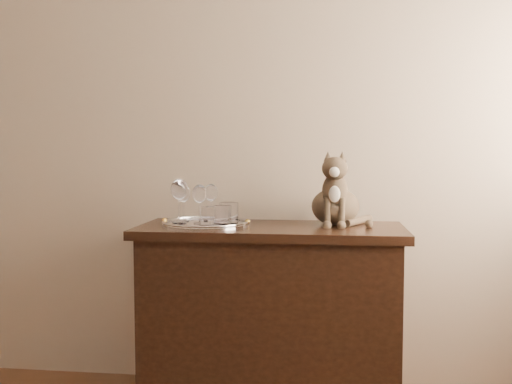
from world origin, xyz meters
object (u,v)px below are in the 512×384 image
wine_glass_d (200,204)px  tumbler_c (229,213)px  tray (206,224)px  sideboard (270,318)px  tumbler_b (207,216)px  wine_glass_a (183,203)px  tumbler_a (222,216)px  wine_glass_c (179,201)px  cat (335,188)px  wine_glass_b (211,202)px

wine_glass_d → tumbler_c: bearing=4.5°
tray → wine_glass_d: wine_glass_d is taller
sideboard → tumbler_b: bearing=-166.4°
wine_glass_a → wine_glass_d: (0.09, -0.07, 0.00)m
sideboard → tumbler_a: tumbler_a is taller
wine_glass_c → tumbler_b: bearing=-23.9°
tray → wine_glass_c: wine_glass_c is taller
tumbler_a → cat: 0.54m
wine_glass_a → tumbler_c: 0.24m
tumbler_a → cat: bearing=17.4°
tray → wine_glass_a: 0.16m
tray → tumbler_b: (0.02, -0.08, 0.05)m
sideboard → tumbler_c: 0.52m
sideboard → wine_glass_c: bearing=-179.6°
sideboard → wine_glass_a: size_ratio=6.94×
tray → wine_glass_a: size_ratio=2.31×
sideboard → wine_glass_c: (-0.42, -0.00, 0.54)m
wine_glass_d → tumbler_a: 0.14m
wine_glass_b → tumbler_b: size_ratio=2.08×
tray → wine_glass_c: (-0.12, -0.02, 0.11)m
wine_glass_b → tumbler_c: (0.11, -0.11, -0.04)m
sideboard → tumbler_c: (-0.19, 0.01, 0.48)m
wine_glass_a → wine_glass_c: bearing=-90.5°
tray → wine_glass_a: wine_glass_a is taller
wine_glass_d → tumbler_c: (0.13, 0.01, -0.04)m
sideboard → wine_glass_d: (-0.33, -0.00, 0.52)m
tray → wine_glass_b: wine_glass_b is taller
wine_glass_b → tumbler_a: wine_glass_b is taller
wine_glass_a → cat: (0.71, 0.02, 0.07)m
tray → cat: bearing=7.4°
wine_glass_a → wine_glass_c: size_ratio=0.84×
wine_glass_a → cat: cat is taller
wine_glass_a → wine_glass_c: wine_glass_c is taller
tumbler_a → wine_glass_a: bearing=146.9°
wine_glass_b → cat: size_ratio=0.51×
sideboard → wine_glass_a: 0.67m
wine_glass_b → sideboard: bearing=-22.6°
cat → wine_glass_d: bearing=-169.1°
wine_glass_b → cat: 0.60m
tumbler_a → tumbler_b: tumbler_a is taller
wine_glass_a → wine_glass_b: (0.12, 0.05, 0.00)m
tumbler_c → cat: (0.48, 0.08, 0.11)m
tumbler_b → cat: 0.60m
tray → tumbler_b: tumbler_b is taller
tumbler_b → tumbler_c: 0.11m
tray → wine_glass_c: 0.16m
sideboard → tumbler_b: tumbler_b is taller
tray → wine_glass_d: size_ratio=2.24×
wine_glass_a → tumbler_a: bearing=-33.1°
tumbler_a → wine_glass_c: bearing=163.1°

